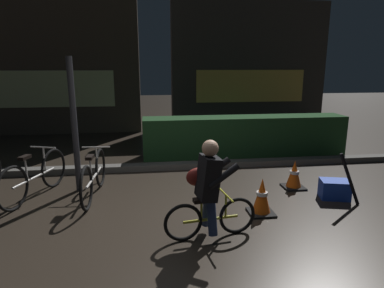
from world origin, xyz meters
TOP-DOWN VIEW (x-y plane):
  - ground_plane at (0.00, 0.00)m, footprint 40.00×40.00m
  - sidewalk_curb at (0.00, 2.20)m, footprint 12.00×0.24m
  - hedge_row at (1.80, 3.10)m, footprint 4.80×0.70m
  - storefront_left at (-3.33, 6.50)m, footprint 5.26×0.54m
  - storefront_right at (3.10, 7.20)m, footprint 5.46×0.54m
  - street_post at (-1.67, 1.20)m, footprint 0.10×0.10m
  - parked_bike_left_mid at (-2.30, 0.97)m, footprint 0.60×1.62m
  - parked_bike_center_left at (-1.36, 0.87)m, footprint 0.46×1.69m
  - traffic_cone_near at (1.12, -0.10)m, footprint 0.36×0.36m
  - traffic_cone_far at (2.03, 0.82)m, footprint 0.36×0.36m
  - blue_crate at (2.48, 0.30)m, footprint 0.51×0.42m
  - cyclist at (0.24, -0.65)m, footprint 1.18×0.50m
  - closed_umbrella at (2.55, 0.05)m, footprint 0.36×0.17m

SIDE VIEW (x-z plane):
  - ground_plane at x=0.00m, z-range 0.00..0.00m
  - sidewalk_curb at x=0.00m, z-range 0.00..0.12m
  - blue_crate at x=2.48m, z-range 0.00..0.30m
  - traffic_cone_far at x=2.03m, z-range -0.01..0.48m
  - traffic_cone_near at x=1.12m, z-range -0.01..0.52m
  - parked_bike_center_left at x=-1.36m, z-range -0.04..0.74m
  - parked_bike_left_mid at x=-2.30m, z-range -0.04..0.74m
  - closed_umbrella at x=2.55m, z-range 0.00..0.81m
  - hedge_row at x=1.80m, z-range 0.00..0.93m
  - cyclist at x=0.24m, z-range 0.01..1.25m
  - street_post at x=-1.67m, z-range 0.00..2.24m
  - storefront_right at x=3.10m, z-range -0.01..4.23m
  - storefront_left at x=-3.33m, z-range -0.01..4.89m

